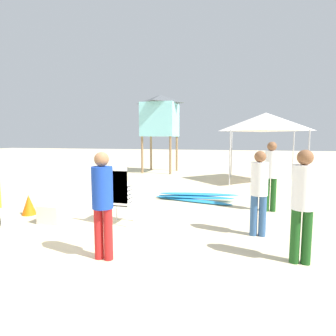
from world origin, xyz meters
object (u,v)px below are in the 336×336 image
Objects in this scene: surfboard_pile at (195,197)px; lifeguard_near_right at (271,171)px; lifeguard_tower at (160,116)px; stacked_plastic_chairs at (119,191)px; lifeguard_near_left at (259,188)px; cooler_box at (52,214)px; lifeguard_far_right at (103,199)px; lifeguard_near_center at (303,199)px; popup_canopy at (266,122)px; traffic_cone_near at (29,205)px.

surfboard_pile is 1.46× the size of lifeguard_near_right.
stacked_plastic_chairs is at bearing -79.57° from lifeguard_tower.
lifeguard_near_left reaches higher than surfboard_pile.
lifeguard_far_right is at bearing -34.66° from cooler_box.
lifeguard_near_center is (3.43, -1.07, 0.25)m from stacked_plastic_chairs.
popup_canopy is (2.33, 4.34, 2.46)m from surfboard_pile.
lifeguard_near_center reaches higher than cooler_box.
lifeguard_tower is (-2.19, 10.94, 2.16)m from lifeguard_far_right.
traffic_cone_near is (-3.77, -2.47, 0.13)m from surfboard_pile.
lifeguard_far_right is (-2.41, -1.67, 0.02)m from lifeguard_near_left.
surfboard_pile is 4.37m from lifeguard_near_center.
cooler_box is at bearing -176.10° from lifeguard_near_left.
lifeguard_tower reaches higher than stacked_plastic_chairs.
lifeguard_near_right is 6.14m from traffic_cone_near.
stacked_plastic_chairs is at bearing -117.34° from popup_canopy.
stacked_plastic_chairs is at bearing -3.80° from traffic_cone_near.
popup_canopy reaches higher than stacked_plastic_chairs.
traffic_cone_near is at bearing 155.49° from cooler_box.
lifeguard_far_right is 3.13× the size of cooler_box.
lifeguard_near_left is at bearing -95.85° from popup_canopy.
lifeguard_near_center is 5.05m from cooler_box.
lifeguard_far_right is 0.57× the size of popup_canopy.
traffic_cone_near is at bearing 178.36° from lifeguard_near_left.
lifeguard_near_left is at bearing 3.90° from cooler_box.
lifeguard_near_right reaches higher than surfboard_pile.
lifeguard_tower is 9.59m from traffic_cone_near.
popup_canopy is at bearing 70.12° from lifeguard_far_right.
traffic_cone_near is at bearing 148.50° from lifeguard_far_right.
lifeguard_near_left is at bearing 0.23° from stacked_plastic_chairs.
traffic_cone_near is (-0.79, -9.11, -2.87)m from lifeguard_tower.
lifeguard_near_right reaches higher than lifeguard_near_left.
stacked_plastic_chairs reaches higher than surfboard_pile.
lifeguard_near_left is 0.96× the size of lifeguard_near_center.
lifeguard_tower is (-4.60, 9.26, 2.17)m from lifeguard_near_left.
surfboard_pile is 4.51m from traffic_cone_near.
popup_canopy is at bearing 84.15° from lifeguard_near_left.
lifeguard_near_left reaches higher than traffic_cone_near.
lifeguard_near_center is 0.58× the size of popup_canopy.
popup_canopy is at bearing 62.66° from stacked_plastic_chairs.
stacked_plastic_chairs reaches higher than cooler_box.
lifeguard_near_right reaches higher than lifeguard_far_right.
traffic_cone_near is (-2.98, 1.83, -0.72)m from lifeguard_far_right.
lifeguard_near_right is at bearing 30.76° from stacked_plastic_chairs.
stacked_plastic_chairs is 2.99m from surfboard_pile.
popup_canopy is (0.28, 4.99, 1.53)m from lifeguard_near_right.
lifeguard_far_right is (-2.84, -3.64, -0.08)m from lifeguard_near_right.
lifeguard_near_left is at bearing 34.79° from lifeguard_far_right.
lifeguard_near_right reaches higher than stacked_plastic_chairs.
lifeguard_tower reaches higher than cooler_box.
cooler_box is at bearing 171.02° from lifeguard_near_center.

